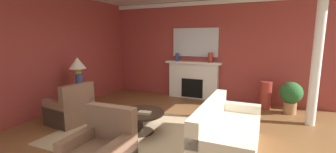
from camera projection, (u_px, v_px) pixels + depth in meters
The scene contains 19 objects.
ground_plane at pixel (167, 135), 4.64m from camera, with size 8.60×8.60×0.00m, color brown.
wall_fireplace at pixel (209, 51), 7.27m from camera, with size 7.22×0.12×3.09m, color #9E3833.
wall_window at pixel (55, 53), 6.01m from camera, with size 0.12×6.89×3.09m, color #9E3833.
crown_moulding at pixel (209, 3), 6.95m from camera, with size 7.22×0.08×0.12m, color white.
area_rug at pixel (140, 132), 4.75m from camera, with size 3.25×2.65×0.01m, color tan.
fireplace at pixel (193, 81), 7.42m from camera, with size 1.80×0.35×1.20m.
mantel_mirror at pixel (195, 42), 7.32m from camera, with size 1.49×0.04×0.91m, color silver.
sofa at pixel (227, 135), 3.92m from camera, with size 0.91×2.11×0.85m.
armchair_near_window at pixel (70, 110), 5.22m from camera, with size 0.89×0.89×0.95m.
coffee_table at pixel (140, 117), 4.70m from camera, with size 1.00×1.00×0.45m.
side_table at pixel (80, 96), 6.11m from camera, with size 0.56×0.56×0.70m.
table_lamp at pixel (77, 66), 5.97m from camera, with size 0.44×0.44×0.75m.
vase_on_side_table at pixel (79, 81), 5.86m from camera, with size 0.18×0.18×0.32m, color navy.
vase_mantel_left at pixel (177, 57), 7.46m from camera, with size 0.12×0.12×0.25m, color navy.
vase_tall_corner at pixel (265, 95), 6.30m from camera, with size 0.31×0.31×0.77m, color #9E3328.
vase_mantel_right at pixel (210, 58), 7.02m from camera, with size 0.15×0.15×0.30m, color #9E3328.
book_red_cover at pixel (145, 113), 4.55m from camera, with size 0.25×0.15×0.05m, color tan.
potted_plant at pixel (291, 95), 5.88m from camera, with size 0.56×0.56×0.83m.
column_white at pixel (317, 57), 4.94m from camera, with size 0.20×0.20×3.09m, color white.
Camera 1 is at (1.79, -3.99, 1.95)m, focal length 24.45 mm.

